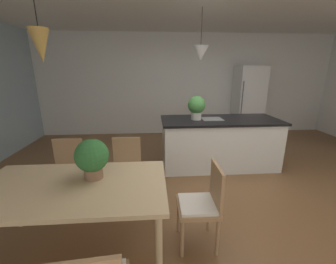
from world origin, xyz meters
name	(u,v)px	position (x,y,z in m)	size (l,w,h in m)	color
ground_plane	(220,193)	(0.00, 0.00, -0.02)	(10.00, 8.40, 0.04)	brown
wall_back_kitchen	(188,85)	(0.00, 3.26, 1.35)	(10.00, 0.12, 2.70)	white
dining_table	(72,191)	(-1.75, -0.93, 0.66)	(1.74, 0.96, 0.73)	#D1B284
chair_kitchen_end	(203,203)	(-0.51, -0.93, 0.47)	(0.41, 0.41, 0.87)	#A87F56
chair_far_right	(126,168)	(-1.36, -0.08, 0.47)	(0.41, 0.41, 0.87)	#A87F56
chair_far_left	(67,170)	(-2.15, -0.08, 0.47)	(0.40, 0.40, 0.87)	#A87F56
kitchen_island	(219,142)	(0.23, 0.94, 0.46)	(2.12, 0.90, 0.91)	silver
refrigerator	(248,102)	(1.60, 2.86, 0.93)	(0.70, 0.67, 1.87)	silver
pendant_over_table	(41,46)	(-1.90, -0.78, 1.94)	(0.16, 0.16, 0.90)	black
pendant_over_island_main	(201,53)	(-0.18, 0.94, 2.02)	(0.26, 0.26, 0.81)	black
potted_plant_on_island	(196,106)	(-0.22, 0.94, 1.14)	(0.31, 0.31, 0.42)	beige
potted_plant_on_table	(92,157)	(-1.58, -0.80, 0.95)	(0.32, 0.32, 0.40)	#8C664C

